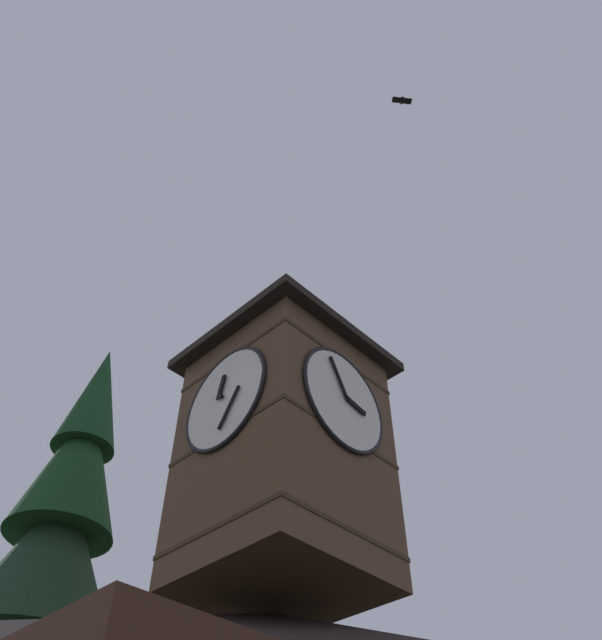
{
  "coord_description": "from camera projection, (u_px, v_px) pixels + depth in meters",
  "views": [
    {
      "loc": [
        9.6,
        9.52,
        1.71
      ],
      "look_at": [
        0.5,
        0.69,
        14.43
      ],
      "focal_mm": 36.28,
      "sensor_mm": 36.0,
      "label": 1
    }
  ],
  "objects": [
    {
      "name": "clock_tower",
      "position": [
        285.0,
        431.0,
        15.62
      ],
      "size": [
        4.44,
        4.44,
        9.05
      ],
      "color": "brown",
      "rests_on": "building_main"
    },
    {
      "name": "flying_bird_high",
      "position": [
        402.0,
        100.0,
        18.94
      ],
      "size": [
        0.56,
        0.5,
        0.14
      ],
      "color": "black"
    }
  ]
}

